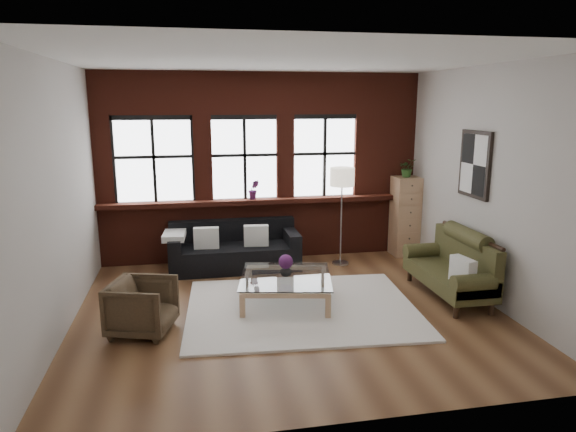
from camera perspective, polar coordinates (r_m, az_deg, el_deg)
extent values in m
plane|color=brown|center=(6.93, 0.12, -10.43)|extent=(5.50, 5.50, 0.00)
plane|color=white|center=(6.40, 0.13, 16.98)|extent=(5.50, 5.50, 0.00)
plane|color=#B7B2AB|center=(8.92, -2.94, 5.41)|extent=(5.50, 0.00, 5.50)
plane|color=#B7B2AB|center=(4.11, 6.77, -3.16)|extent=(5.50, 0.00, 5.50)
plane|color=#B7B2AB|center=(6.54, -24.25, 1.71)|extent=(0.00, 5.00, 5.00)
plane|color=#B7B2AB|center=(7.49, 21.28, 3.21)|extent=(0.00, 5.00, 5.00)
cube|color=#592015|center=(8.86, -2.76, 1.69)|extent=(5.50, 0.30, 0.08)
cube|color=silver|center=(6.96, 1.51, -10.19)|extent=(3.16, 2.57, 0.03)
cube|color=silver|center=(8.34, -9.06, -2.42)|extent=(0.41, 0.17, 0.34)
cube|color=silver|center=(8.40, -3.56, -2.18)|extent=(0.41, 0.18, 0.34)
cube|color=silver|center=(7.09, 18.84, -5.75)|extent=(0.20, 0.40, 0.34)
imported|color=#3C2E1E|center=(6.43, -15.88, -9.69)|extent=(0.89, 0.87, 0.65)
imported|color=#B2B2B2|center=(7.00, -0.25, -6.04)|extent=(0.16, 0.16, 0.16)
sphere|color=#5A1F5C|center=(6.96, -0.25, -5.10)|extent=(0.20, 0.20, 0.20)
cube|color=tan|center=(9.42, 12.87, -0.02)|extent=(0.44, 0.44, 1.42)
imported|color=#2D5923|center=(9.27, 13.13, 5.24)|extent=(0.33, 0.30, 0.33)
imported|color=#5A1F5C|center=(8.77, -3.83, 2.95)|extent=(0.19, 0.15, 0.34)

